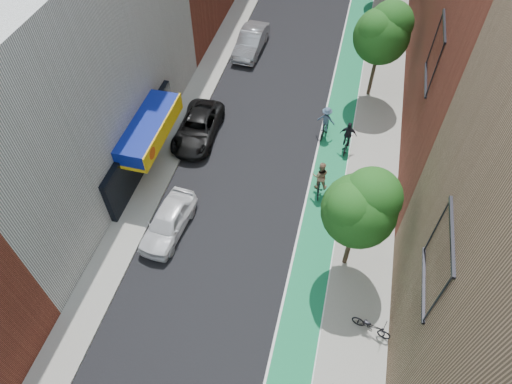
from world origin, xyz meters
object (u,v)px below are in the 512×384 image
Objects in this scene: parked_car_black at (198,128)px; cyclist_lane_near at (320,180)px; cyclist_lane_mid at (347,140)px; parked_car_silver at (251,41)px; parked_car_white at (168,222)px; cyclist_lane_far at (326,123)px.

parked_car_black is 8.61m from cyclist_lane_near.
parked_car_black is 2.31× the size of cyclist_lane_near.
cyclist_lane_mid is at bearing 4.98° from parked_car_black.
parked_car_silver is 14.87m from cyclist_lane_near.
parked_car_black is 2.48× the size of cyclist_lane_mid.
parked_car_white is 7.42m from parked_car_black.
cyclist_lane_mid is (9.30, 1.08, 0.08)m from parked_car_black.
cyclist_lane_near is at bearing 103.86° from cyclist_lane_far.
cyclist_lane_far is (6.98, 9.49, 0.18)m from parked_car_white.
cyclist_lane_mid is at bearing 155.03° from cyclist_lane_far.
parked_car_silver is (0.88, 10.22, 0.09)m from parked_car_black.
parked_car_silver reaches higher than parked_car_black.
parked_car_silver is at bearing -43.14° from cyclist_lane_mid.
parked_car_silver is at bearing 83.43° from parked_car_black.
cyclist_lane_near is 4.00m from cyclist_lane_mid.
cyclist_lane_near reaches higher than parked_car_white.
cyclist_lane_near is 1.08× the size of cyclist_lane_mid.
cyclist_lane_far is at bearing -92.89° from cyclist_lane_near.
parked_car_silver is at bearing -39.89° from cyclist_lane_far.
parked_car_white is at bearing 63.30° from cyclist_lane_far.
cyclist_lane_mid is (8.42, -9.14, -0.01)m from parked_car_silver.
parked_car_white is at bearing -88.09° from parked_car_silver.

